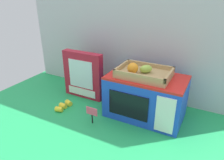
% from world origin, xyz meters
% --- Properties ---
extents(ground_plane, '(1.70, 1.70, 0.00)m').
position_xyz_m(ground_plane, '(0.00, 0.00, 0.00)').
color(ground_plane, '#219E54').
rests_on(ground_plane, ground).
extents(display_back_panel, '(1.61, 0.03, 0.75)m').
position_xyz_m(display_back_panel, '(0.00, 0.21, 0.38)').
color(display_back_panel, '#B7BABF').
rests_on(display_back_panel, ground).
extents(toy_microwave, '(0.43, 0.27, 0.25)m').
position_xyz_m(toy_microwave, '(0.19, -0.02, 0.12)').
color(toy_microwave, blue).
rests_on(toy_microwave, ground).
extents(food_groups_crate, '(0.29, 0.20, 0.08)m').
position_xyz_m(food_groups_crate, '(0.17, -0.03, 0.27)').
color(food_groups_crate, tan).
rests_on(food_groups_crate, toy_microwave).
extents(cookie_set_box, '(0.28, 0.06, 0.32)m').
position_xyz_m(cookie_set_box, '(-0.26, 0.01, 0.16)').
color(cookie_set_box, '#B2192D').
rests_on(cookie_set_box, ground).
extents(price_sign, '(0.07, 0.01, 0.10)m').
position_xyz_m(price_sign, '(-0.04, -0.24, 0.07)').
color(price_sign, black).
rests_on(price_sign, ground).
extents(loose_toy_banana, '(0.06, 0.13, 0.03)m').
position_xyz_m(loose_toy_banana, '(-0.28, -0.19, 0.02)').
color(loose_toy_banana, yellow).
rests_on(loose_toy_banana, ground).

